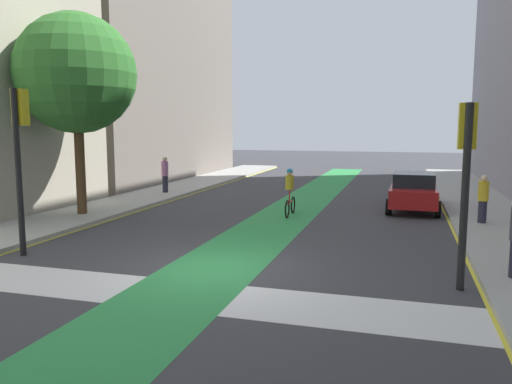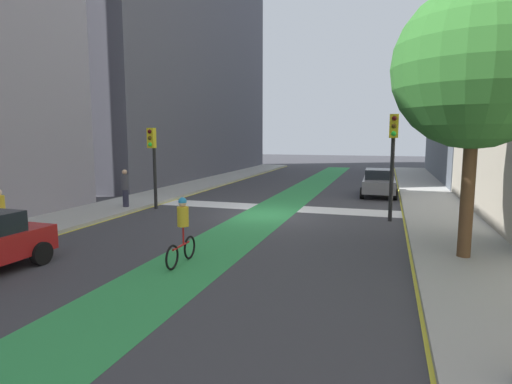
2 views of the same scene
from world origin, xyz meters
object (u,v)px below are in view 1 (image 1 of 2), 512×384
at_px(traffic_signal_near_right, 466,159).
at_px(pedestrian_sidewalk_left_a, 165,174).
at_px(traffic_signal_near_left, 20,140).
at_px(car_red_right_far, 413,191).
at_px(pedestrian_sidewalk_right_b, 483,198).
at_px(cyclist_in_lane, 290,191).
at_px(street_tree_near, 76,74).

xyz_separation_m(traffic_signal_near_right, pedestrian_sidewalk_left_a, (-12.70, 11.50, -1.68)).
relative_size(traffic_signal_near_left, car_red_right_far, 1.04).
xyz_separation_m(car_red_right_far, pedestrian_sidewalk_right_b, (2.22, -2.93, 0.19)).
bearing_deg(car_red_right_far, traffic_signal_near_left, -134.14).
xyz_separation_m(cyclist_in_lane, street_tree_near, (-7.51, -2.52, 4.37)).
bearing_deg(car_red_right_far, pedestrian_sidewalk_right_b, -52.89).
height_order(traffic_signal_near_left, street_tree_near, street_tree_near).
bearing_deg(traffic_signal_near_left, traffic_signal_near_right, 1.30).
bearing_deg(traffic_signal_near_left, car_red_right_far, 45.86).
bearing_deg(cyclist_in_lane, street_tree_near, -161.47).
distance_m(pedestrian_sidewalk_right_b, street_tree_near, 15.14).
bearing_deg(pedestrian_sidewalk_right_b, street_tree_near, -170.95).
bearing_deg(car_red_right_far, cyclist_in_lane, -149.58).
bearing_deg(car_red_right_far, pedestrian_sidewalk_left_a, 173.73).
bearing_deg(cyclist_in_lane, traffic_signal_near_left, -125.60).
relative_size(traffic_signal_near_right, street_tree_near, 0.53).
xyz_separation_m(traffic_signal_near_right, cyclist_in_lane, (-5.39, 7.50, -1.78)).
bearing_deg(street_tree_near, traffic_signal_near_right, -21.10).
bearing_deg(traffic_signal_near_right, cyclist_in_lane, 125.72).
bearing_deg(pedestrian_sidewalk_right_b, traffic_signal_near_right, -101.01).
bearing_deg(cyclist_in_lane, pedestrian_sidewalk_left_a, 151.28).
xyz_separation_m(traffic_signal_near_right, street_tree_near, (-12.91, 4.98, 2.59)).
relative_size(traffic_signal_near_right, cyclist_in_lane, 2.11).
distance_m(traffic_signal_near_right, pedestrian_sidewalk_right_b, 7.60).
relative_size(car_red_right_far, street_tree_near, 0.57).
height_order(cyclist_in_lane, street_tree_near, street_tree_near).
height_order(traffic_signal_near_left, pedestrian_sidewalk_right_b, traffic_signal_near_left).
relative_size(car_red_right_far, pedestrian_sidewalk_left_a, 2.35).
relative_size(pedestrian_sidewalk_left_a, street_tree_near, 0.24).
relative_size(traffic_signal_near_right, traffic_signal_near_left, 0.89).
relative_size(traffic_signal_near_right, pedestrian_sidewalk_right_b, 2.36).
distance_m(car_red_right_far, pedestrian_sidewalk_left_a, 11.96).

